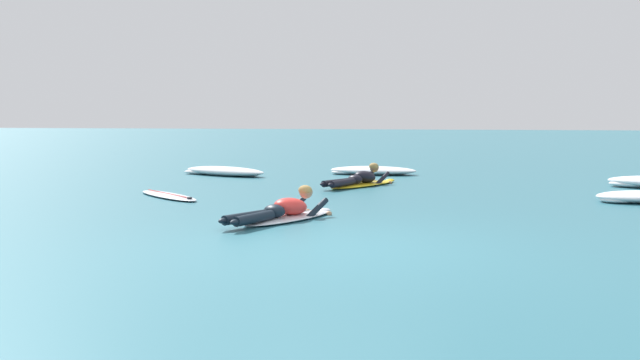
{
  "coord_description": "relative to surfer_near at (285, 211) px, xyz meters",
  "views": [
    {
      "loc": [
        1.48,
        -8.34,
        1.58
      ],
      "look_at": [
        -1.28,
        5.23,
        0.32
      ],
      "focal_mm": 40.44,
      "sensor_mm": 36.0,
      "label": 1
    }
  ],
  "objects": [
    {
      "name": "ground_plane",
      "position": [
        1.17,
        8.0,
        -0.14
      ],
      "size": [
        120.0,
        120.0,
        0.0
      ],
      "primitive_type": "plane",
      "color": "#2D6B7A"
    },
    {
      "name": "whitewater_front",
      "position": [
        0.23,
        8.57,
        -0.04
      ],
      "size": [
        2.35,
        1.15,
        0.22
      ],
      "color": "white",
      "rests_on": "ground"
    },
    {
      "name": "whitewater_mid_left",
      "position": [
        -3.53,
        7.51,
        -0.03
      ],
      "size": [
        2.7,
        1.79,
        0.23
      ],
      "color": "white",
      "rests_on": "ground"
    },
    {
      "name": "surfer_far",
      "position": [
        0.37,
        5.4,
        -0.01
      ],
      "size": [
        1.53,
        2.61,
        0.55
      ],
      "color": "yellow",
      "rests_on": "ground"
    },
    {
      "name": "drifting_surfboard",
      "position": [
        -2.94,
        2.51,
        -0.1
      ],
      "size": [
        1.96,
        1.83,
        0.16
      ],
      "color": "silver",
      "rests_on": "ground"
    },
    {
      "name": "surfer_near",
      "position": [
        0.0,
        0.0,
        0.0
      ],
      "size": [
        1.35,
        2.42,
        0.54
      ],
      "color": "silver",
      "rests_on": "ground"
    }
  ]
}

